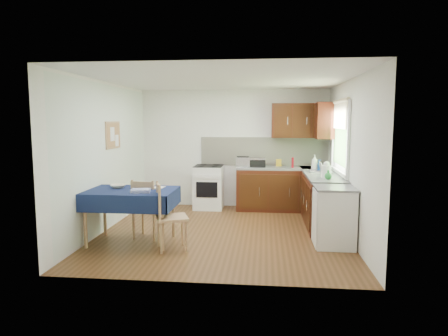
# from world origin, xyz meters

# --- Properties ---
(floor) EXTENTS (4.20, 4.20, 0.00)m
(floor) POSITION_xyz_m (0.00, 0.00, 0.00)
(floor) COLOR #4B2D14
(floor) RESTS_ON ground
(ceiling) EXTENTS (4.00, 4.20, 0.02)m
(ceiling) POSITION_xyz_m (0.00, 0.00, 2.50)
(ceiling) COLOR silver
(ceiling) RESTS_ON wall_back
(wall_back) EXTENTS (4.00, 0.02, 2.50)m
(wall_back) POSITION_xyz_m (0.00, 2.10, 1.25)
(wall_back) COLOR white
(wall_back) RESTS_ON ground
(wall_front) EXTENTS (4.00, 0.02, 2.50)m
(wall_front) POSITION_xyz_m (0.00, -2.10, 1.25)
(wall_front) COLOR white
(wall_front) RESTS_ON ground
(wall_left) EXTENTS (0.02, 4.20, 2.50)m
(wall_left) POSITION_xyz_m (-2.00, 0.00, 1.25)
(wall_left) COLOR white
(wall_left) RESTS_ON ground
(wall_right) EXTENTS (0.02, 4.20, 2.50)m
(wall_right) POSITION_xyz_m (2.00, 0.00, 1.25)
(wall_right) COLOR white
(wall_right) RESTS_ON ground
(base_cabinets) EXTENTS (1.90, 2.30, 0.86)m
(base_cabinets) POSITION_xyz_m (1.36, 1.26, 0.43)
(base_cabinets) COLOR #331408
(base_cabinets) RESTS_ON ground
(worktop_back) EXTENTS (1.90, 0.60, 0.04)m
(worktop_back) POSITION_xyz_m (1.05, 1.80, 0.88)
(worktop_back) COLOR slate
(worktop_back) RESTS_ON base_cabinets
(worktop_right) EXTENTS (0.60, 1.70, 0.04)m
(worktop_right) POSITION_xyz_m (1.70, 0.65, 0.88)
(worktop_right) COLOR slate
(worktop_right) RESTS_ON base_cabinets
(worktop_corner) EXTENTS (0.60, 0.60, 0.04)m
(worktop_corner) POSITION_xyz_m (1.70, 1.80, 0.88)
(worktop_corner) COLOR slate
(worktop_corner) RESTS_ON base_cabinets
(splashback) EXTENTS (2.70, 0.02, 0.60)m
(splashback) POSITION_xyz_m (0.65, 2.08, 1.20)
(splashback) COLOR #EDE5C8
(splashback) RESTS_ON wall_back
(upper_cabinets) EXTENTS (1.20, 0.85, 0.70)m
(upper_cabinets) POSITION_xyz_m (1.52, 1.80, 1.85)
(upper_cabinets) COLOR #331408
(upper_cabinets) RESTS_ON wall_back
(stove) EXTENTS (0.60, 0.61, 0.92)m
(stove) POSITION_xyz_m (-0.50, 1.80, 0.46)
(stove) COLOR white
(stove) RESTS_ON ground
(window) EXTENTS (0.04, 1.48, 1.26)m
(window) POSITION_xyz_m (1.97, 0.70, 1.65)
(window) COLOR #325B25
(window) RESTS_ON wall_right
(fridge) EXTENTS (0.58, 0.60, 0.89)m
(fridge) POSITION_xyz_m (1.70, -0.55, 0.44)
(fridge) COLOR white
(fridge) RESTS_ON ground
(corkboard) EXTENTS (0.04, 0.62, 0.47)m
(corkboard) POSITION_xyz_m (-1.97, 0.30, 1.60)
(corkboard) COLOR #A88354
(corkboard) RESTS_ON wall_left
(dining_table) EXTENTS (1.34, 0.91, 0.81)m
(dining_table) POSITION_xyz_m (-1.34, -0.68, 0.71)
(dining_table) COLOR #101941
(dining_table) RESTS_ON ground
(chair_far) EXTENTS (0.47, 0.47, 0.95)m
(chair_far) POSITION_xyz_m (-1.17, -0.47, 0.50)
(chair_far) COLOR #A88354
(chair_far) RESTS_ON ground
(chair_near) EXTENTS (0.56, 0.56, 0.98)m
(chair_near) POSITION_xyz_m (-0.70, -0.96, 0.52)
(chair_near) COLOR #A88354
(chair_near) RESTS_ON ground
(toaster) EXTENTS (0.29, 0.18, 0.22)m
(toaster) POSITION_xyz_m (0.22, 1.75, 1.00)
(toaster) COLOR silver
(toaster) RESTS_ON worktop_back
(sandwich_press) EXTENTS (0.32, 0.28, 0.19)m
(sandwich_press) POSITION_xyz_m (0.53, 1.80, 0.99)
(sandwich_press) COLOR black
(sandwich_press) RESTS_ON worktop_back
(sauce_bottle) EXTENTS (0.05, 0.05, 0.21)m
(sauce_bottle) POSITION_xyz_m (1.23, 1.71, 1.00)
(sauce_bottle) COLOR red
(sauce_bottle) RESTS_ON worktop_back
(yellow_packet) EXTENTS (0.11, 0.08, 0.14)m
(yellow_packet) POSITION_xyz_m (0.96, 1.95, 0.97)
(yellow_packet) COLOR yellow
(yellow_packet) RESTS_ON worktop_back
(dish_rack) EXTENTS (0.40, 0.30, 0.19)m
(dish_rack) POSITION_xyz_m (1.71, 1.01, 0.92)
(dish_rack) COLOR #98989E
(dish_rack) RESTS_ON worktop_right
(kettle) EXTENTS (0.16, 0.16, 0.28)m
(kettle) POSITION_xyz_m (1.70, 0.32, 1.02)
(kettle) COLOR white
(kettle) RESTS_ON worktop_right
(cup) EXTENTS (0.15, 0.15, 0.10)m
(cup) POSITION_xyz_m (1.73, 1.74, 0.95)
(cup) COLOR white
(cup) RESTS_ON worktop_back
(soap_bottle_a) EXTENTS (0.14, 0.14, 0.31)m
(soap_bottle_a) POSITION_xyz_m (1.61, 1.21, 1.05)
(soap_bottle_a) COLOR white
(soap_bottle_a) RESTS_ON worktop_right
(soap_bottle_b) EXTENTS (0.12, 0.11, 0.21)m
(soap_bottle_b) POSITION_xyz_m (1.70, 1.26, 1.00)
(soap_bottle_b) COLOR blue
(soap_bottle_b) RESTS_ON worktop_right
(soap_bottle_c) EXTENTS (0.16, 0.16, 0.15)m
(soap_bottle_c) POSITION_xyz_m (1.70, 0.14, 0.98)
(soap_bottle_c) COLOR #248432
(soap_bottle_c) RESTS_ON worktop_right
(plate_bowl) EXTENTS (0.26, 0.26, 0.06)m
(plate_bowl) POSITION_xyz_m (-1.58, -0.55, 0.84)
(plate_bowl) COLOR beige
(plate_bowl) RESTS_ON dining_table
(book) EXTENTS (0.17, 0.23, 0.02)m
(book) POSITION_xyz_m (-1.04, -0.49, 0.82)
(book) COLOR white
(book) RESTS_ON dining_table
(spice_jar) EXTENTS (0.05, 0.05, 0.09)m
(spice_jar) POSITION_xyz_m (-1.32, -0.50, 0.86)
(spice_jar) COLOR #268E3B
(spice_jar) RESTS_ON dining_table
(tea_towel) EXTENTS (0.31, 0.26, 0.05)m
(tea_towel) POSITION_xyz_m (-1.12, -0.87, 0.84)
(tea_towel) COLOR #283993
(tea_towel) RESTS_ON dining_table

